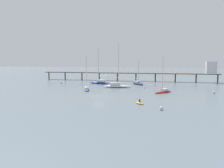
{
  "coord_description": "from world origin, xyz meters",
  "views": [
    {
      "loc": [
        16.01,
        -52.07,
        9.12
      ],
      "look_at": [
        0.0,
        14.47,
        1.5
      ],
      "focal_mm": 35.23,
      "sensor_mm": 36.0,
      "label": 1
    }
  ],
  "objects_px": {
    "pier": "(165,71)",
    "mooring_buoy_mid": "(214,92)",
    "sailboat_red": "(163,90)",
    "sailboat_navy": "(138,83)",
    "sailboat_white": "(117,85)",
    "mooring_buoy_near": "(161,108)",
    "dinghy_yellow": "(140,103)",
    "sailboat_blue": "(100,82)",
    "mooring_buoy_far": "(61,82)",
    "sailboat_gray": "(87,88)",
    "mooring_buoy_outer": "(144,87)"
  },
  "relations": [
    {
      "from": "sailboat_blue",
      "to": "mooring_buoy_far",
      "type": "height_order",
      "value": "sailboat_blue"
    },
    {
      "from": "dinghy_yellow",
      "to": "mooring_buoy_mid",
      "type": "distance_m",
      "value": 26.01
    },
    {
      "from": "sailboat_blue",
      "to": "mooring_buoy_far",
      "type": "relative_size",
      "value": 16.86
    },
    {
      "from": "sailboat_navy",
      "to": "mooring_buoy_near",
      "type": "distance_m",
      "value": 41.81
    },
    {
      "from": "sailboat_white",
      "to": "dinghy_yellow",
      "type": "relative_size",
      "value": 6.37
    },
    {
      "from": "sailboat_blue",
      "to": "mooring_buoy_mid",
      "type": "bearing_deg",
      "value": -23.46
    },
    {
      "from": "sailboat_navy",
      "to": "mooring_buoy_near",
      "type": "bearing_deg",
      "value": -77.28
    },
    {
      "from": "mooring_buoy_mid",
      "to": "sailboat_white",
      "type": "bearing_deg",
      "value": 167.45
    },
    {
      "from": "mooring_buoy_outer",
      "to": "mooring_buoy_far",
      "type": "bearing_deg",
      "value": 167.34
    },
    {
      "from": "sailboat_blue",
      "to": "sailboat_navy",
      "type": "bearing_deg",
      "value": 4.79
    },
    {
      "from": "sailboat_white",
      "to": "sailboat_navy",
      "type": "bearing_deg",
      "value": 63.14
    },
    {
      "from": "sailboat_navy",
      "to": "sailboat_white",
      "type": "relative_size",
      "value": 0.61
    },
    {
      "from": "dinghy_yellow",
      "to": "pier",
      "type": "bearing_deg",
      "value": 84.28
    },
    {
      "from": "sailboat_navy",
      "to": "sailboat_blue",
      "type": "xyz_separation_m",
      "value": [
        -14.32,
        -1.2,
        0.2
      ]
    },
    {
      "from": "sailboat_white",
      "to": "sailboat_gray",
      "type": "xyz_separation_m",
      "value": [
        -7.51,
        -8.15,
        -0.18
      ]
    },
    {
      "from": "pier",
      "to": "dinghy_yellow",
      "type": "bearing_deg",
      "value": -95.72
    },
    {
      "from": "sailboat_red",
      "to": "sailboat_navy",
      "type": "bearing_deg",
      "value": 116.67
    },
    {
      "from": "sailboat_blue",
      "to": "pier",
      "type": "bearing_deg",
      "value": 30.45
    },
    {
      "from": "pier",
      "to": "sailboat_red",
      "type": "distance_m",
      "value": 31.8
    },
    {
      "from": "mooring_buoy_outer",
      "to": "mooring_buoy_mid",
      "type": "relative_size",
      "value": 0.93
    },
    {
      "from": "pier",
      "to": "mooring_buoy_mid",
      "type": "xyz_separation_m",
      "value": [
        13.1,
        -30.18,
        -4.16
      ]
    },
    {
      "from": "sailboat_blue",
      "to": "mooring_buoy_outer",
      "type": "xyz_separation_m",
      "value": [
        17.72,
        -9.52,
        -0.44
      ]
    },
    {
      "from": "sailboat_red",
      "to": "mooring_buoy_outer",
      "type": "xyz_separation_m",
      "value": [
        -5.98,
        7.96,
        -0.33
      ]
    },
    {
      "from": "sailboat_navy",
      "to": "sailboat_white",
      "type": "distance_m",
      "value": 12.32
    },
    {
      "from": "mooring_buoy_mid",
      "to": "sailboat_gray",
      "type": "bearing_deg",
      "value": -177.05
    },
    {
      "from": "pier",
      "to": "mooring_buoy_outer",
      "type": "distance_m",
      "value": 24.78
    },
    {
      "from": "sailboat_red",
      "to": "mooring_buoy_far",
      "type": "height_order",
      "value": "sailboat_red"
    },
    {
      "from": "dinghy_yellow",
      "to": "mooring_buoy_near",
      "type": "relative_size",
      "value": 3.25
    },
    {
      "from": "sailboat_red",
      "to": "dinghy_yellow",
      "type": "height_order",
      "value": "sailboat_red"
    },
    {
      "from": "pier",
      "to": "sailboat_gray",
      "type": "height_order",
      "value": "sailboat_gray"
    },
    {
      "from": "sailboat_gray",
      "to": "dinghy_yellow",
      "type": "bearing_deg",
      "value": -43.53
    },
    {
      "from": "sailboat_gray",
      "to": "mooring_buoy_outer",
      "type": "distance_m",
      "value": 18.5
    },
    {
      "from": "pier",
      "to": "sailboat_white",
      "type": "distance_m",
      "value": 28.54
    },
    {
      "from": "sailboat_navy",
      "to": "sailboat_gray",
      "type": "relative_size",
      "value": 0.87
    },
    {
      "from": "pier",
      "to": "mooring_buoy_near",
      "type": "xyz_separation_m",
      "value": [
        -0.44,
        -53.67,
        -4.14
      ]
    },
    {
      "from": "sailboat_white",
      "to": "dinghy_yellow",
      "type": "distance_m",
      "value": 27.12
    },
    {
      "from": "sailboat_gray",
      "to": "mooring_buoy_mid",
      "type": "distance_m",
      "value": 35.87
    },
    {
      "from": "pier",
      "to": "sailboat_white",
      "type": "relative_size",
      "value": 5.21
    },
    {
      "from": "mooring_buoy_near",
      "to": "mooring_buoy_mid",
      "type": "distance_m",
      "value": 27.12
    },
    {
      "from": "pier",
      "to": "mooring_buoy_near",
      "type": "distance_m",
      "value": 53.83
    },
    {
      "from": "sailboat_navy",
      "to": "mooring_buoy_far",
      "type": "relative_size",
      "value": 11.16
    },
    {
      "from": "pier",
      "to": "sailboat_white",
      "type": "height_order",
      "value": "sailboat_white"
    },
    {
      "from": "mooring_buoy_mid",
      "to": "sailboat_red",
      "type": "bearing_deg",
      "value": -174.08
    },
    {
      "from": "pier",
      "to": "dinghy_yellow",
      "type": "xyz_separation_m",
      "value": [
        -4.9,
        -48.95,
        -4.26
      ]
    },
    {
      "from": "sailboat_navy",
      "to": "mooring_buoy_outer",
      "type": "xyz_separation_m",
      "value": [
        3.4,
        -10.72,
        -0.24
      ]
    },
    {
      "from": "sailboat_gray",
      "to": "mooring_buoy_outer",
      "type": "height_order",
      "value": "sailboat_gray"
    },
    {
      "from": "pier",
      "to": "mooring_buoy_far",
      "type": "bearing_deg",
      "value": -157.3
    },
    {
      "from": "sailboat_blue",
      "to": "mooring_buoy_near",
      "type": "bearing_deg",
      "value": -59.27
    },
    {
      "from": "sailboat_gray",
      "to": "mooring_buoy_outer",
      "type": "relative_size",
      "value": 16.81
    },
    {
      "from": "sailboat_red",
      "to": "mooring_buoy_outer",
      "type": "bearing_deg",
      "value": 126.92
    }
  ]
}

